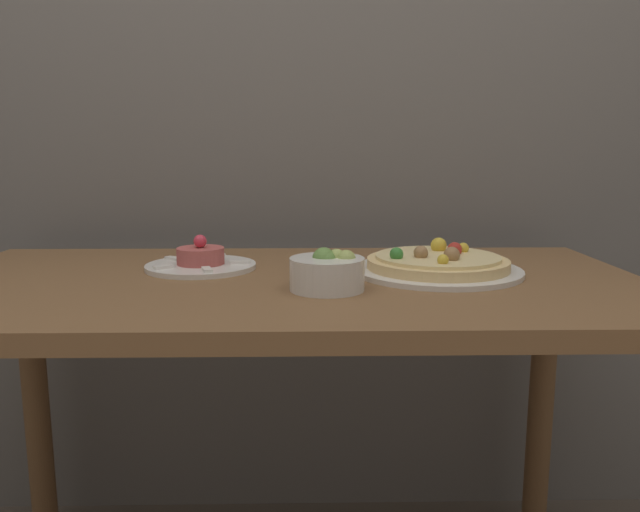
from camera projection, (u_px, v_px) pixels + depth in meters
name	position (u px, v px, depth m)	size (l,w,h in m)	color
back_wall	(290.00, 19.00, 1.55)	(8.00, 0.05, 2.60)	slate
dining_table	(286.00, 331.00, 1.20)	(1.36, 0.70, 0.74)	brown
pizza_plate	(438.00, 265.00, 1.22)	(0.33, 0.33, 0.06)	silver
tartare_plate	(201.00, 262.00, 1.26)	(0.22, 0.22, 0.07)	silver
small_bowl	(328.00, 271.00, 1.08)	(0.13, 0.13, 0.07)	silver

